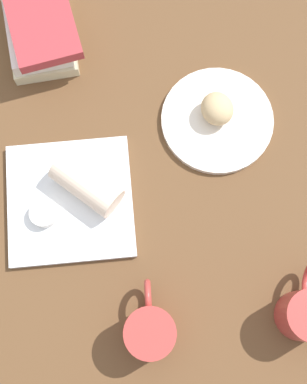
% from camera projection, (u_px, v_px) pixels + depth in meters
% --- Properties ---
extents(dining_table, '(1.10, 0.90, 0.04)m').
position_uv_depth(dining_table, '(160.00, 148.00, 1.09)').
color(dining_table, brown).
rests_on(dining_table, ground).
extents(round_plate, '(0.24, 0.24, 0.01)m').
position_uv_depth(round_plate, '(217.00, 120.00, 1.08)').
color(round_plate, silver).
rests_on(round_plate, dining_table).
extents(scone_pastry, '(0.08, 0.07, 0.05)m').
position_uv_depth(scone_pastry, '(217.00, 109.00, 1.05)').
color(scone_pastry, tan).
rests_on(scone_pastry, round_plate).
extents(square_plate, '(0.30, 0.30, 0.02)m').
position_uv_depth(square_plate, '(70.00, 201.00, 1.03)').
color(square_plate, white).
rests_on(square_plate, dining_table).
extents(sauce_cup, '(0.06, 0.06, 0.02)m').
position_uv_depth(sauce_cup, '(44.00, 213.00, 1.01)').
color(sauce_cup, silver).
rests_on(sauce_cup, square_plate).
extents(breakfast_wrap, '(0.15, 0.13, 0.07)m').
position_uv_depth(breakfast_wrap, '(87.00, 184.00, 1.00)').
color(breakfast_wrap, beige).
rests_on(breakfast_wrap, square_plate).
extents(book_stack, '(0.24, 0.17, 0.09)m').
position_uv_depth(book_stack, '(39.00, 25.00, 1.09)').
color(book_stack, beige).
rests_on(book_stack, dining_table).
extents(coffee_mug, '(0.14, 0.10, 0.10)m').
position_uv_depth(coffee_mug, '(306.00, 313.00, 0.94)').
color(coffee_mug, '#B23833').
rests_on(coffee_mug, dining_table).
extents(second_mug, '(0.14, 0.09, 0.10)m').
position_uv_depth(second_mug, '(150.00, 331.00, 0.93)').
color(second_mug, '#B23833').
rests_on(second_mug, dining_table).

